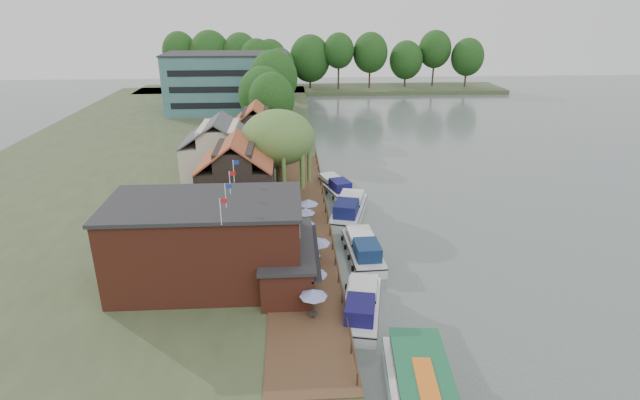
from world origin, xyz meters
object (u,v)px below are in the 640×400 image
object	(u,v)px
umbrella_1	(314,282)
cruiser_1	(363,246)
cottage_b	(220,151)
umbrella_0	(313,304)
cruiser_0	(362,302)
willow	(278,154)
umbrella_6	(308,210)
pub	(232,242)
swan	(399,378)
hotel_block	(228,83)
umbrella_3	(317,250)
umbrella_2	(307,263)
cruiser_3	(335,185)
umbrella_5	(306,219)
cottage_c	(256,134)
cottage_a	(236,176)
cruiser_2	(349,207)
umbrella_4	(302,230)

from	to	relation	value
umbrella_1	cruiser_1	size ratio (longest dim) A/B	0.24
cottage_b	umbrella_0	bearing A→B (deg)	-71.36
cruiser_0	willow	bearing A→B (deg)	117.45
umbrella_6	pub	bearing A→B (deg)	-119.04
umbrella_0	swan	xyz separation A→B (m)	(5.26, -5.70, -2.07)
hotel_block	cruiser_1	size ratio (longest dim) A/B	2.56
umbrella_3	swan	bearing A→B (deg)	-72.34
umbrella_6	umbrella_2	bearing A→B (deg)	-92.87
hotel_block	cruiser_3	world-z (taller)	hotel_block
hotel_block	cruiser_3	bearing A→B (deg)	-68.91
umbrella_5	swan	bearing A→B (deg)	-75.91
umbrella_3	cruiser_3	xyz separation A→B (m)	(3.39, 20.27, -1.17)
cottage_c	umbrella_3	size ratio (longest dim) A/B	3.49
umbrella_3	umbrella_6	xyz separation A→B (m)	(-0.41, 9.31, 0.00)
cottage_c	umbrella_1	xyz separation A→B (m)	(6.59, -36.71, -2.96)
cottage_a	umbrella_1	xyz separation A→B (m)	(7.59, -17.71, -2.96)
swan	cruiser_1	bearing A→B (deg)	89.98
swan	cottage_c	bearing A→B (deg)	104.36
hotel_block	umbrella_1	distance (m)	75.30
umbrella_5	cruiser_1	xyz separation A→B (m)	(5.33, -4.37, -1.08)
cottage_b	cruiser_3	size ratio (longest dim) A/B	1.03
cruiser_2	willow	bearing A→B (deg)	163.18
cottage_c	umbrella_5	world-z (taller)	cottage_c
pub	umbrella_2	xyz separation A→B (m)	(6.11, 0.39, -2.36)
willow	umbrella_6	bearing A→B (deg)	-68.03
umbrella_4	umbrella_0	bearing A→B (deg)	-87.86
umbrella_4	umbrella_3	bearing A→B (deg)	-73.94
cruiser_0	umbrella_3	bearing A→B (deg)	126.10
cottage_a	cruiser_2	bearing A→B (deg)	0.20
umbrella_6	cruiser_3	world-z (taller)	umbrella_6
cruiser_3	swan	bearing A→B (deg)	-106.19
umbrella_4	umbrella_2	bearing A→B (deg)	-88.25
umbrella_4	cottage_a	bearing A→B (deg)	130.54
cottage_b	cruiser_1	size ratio (longest dim) A/B	0.97
hotel_block	umbrella_6	xyz separation A→B (m)	(14.70, -58.93, -4.86)
cottage_c	willow	size ratio (longest dim) A/B	0.82
umbrella_6	cruiser_0	world-z (taller)	umbrella_6
willow	umbrella_5	world-z (taller)	willow
willow	cruiser_0	bearing A→B (deg)	-74.48
hotel_block	swan	distance (m)	85.10
cottage_b	swan	bearing A→B (deg)	-66.79
cottage_c	cruiser_3	bearing A→B (deg)	-46.26
umbrella_0	umbrella_5	xyz separation A→B (m)	(-0.06, 15.49, 0.00)
cottage_a	willow	size ratio (longest dim) A/B	0.82
hotel_block	cottage_a	size ratio (longest dim) A/B	2.95
hotel_block	umbrella_3	world-z (taller)	hotel_block
hotel_block	cottage_a	distance (m)	56.47
cruiser_1	umbrella_1	bearing A→B (deg)	-125.14
hotel_block	umbrella_0	world-z (taller)	hotel_block
umbrella_0	umbrella_2	size ratio (longest dim) A/B	1.00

